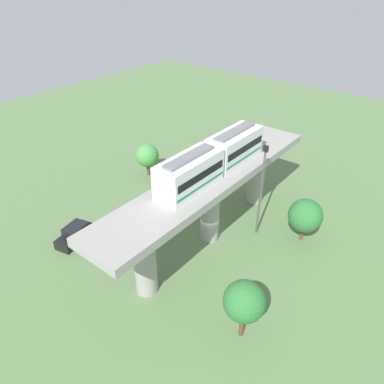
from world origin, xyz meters
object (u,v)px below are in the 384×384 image
tree_near_viaduct (244,302)px  tree_far_corner (305,216)px  signal_post (261,188)px  parked_car_white (152,221)px  train (213,159)px  tree_mid_lot (147,155)px  parked_car_black (75,234)px  parked_car_yellow (194,192)px

tree_near_viaduct → tree_far_corner: tree_near_viaduct is taller
tree_near_viaduct → signal_post: signal_post is taller
tree_far_corner → signal_post: signal_post is taller
parked_car_white → signal_post: signal_post is taller
train → tree_mid_lot: 16.51m
train → parked_car_black: (-10.44, -9.16, -8.28)m
parked_car_white → parked_car_yellow: bearing=100.1°
parked_car_white → parked_car_black: 7.94m
parked_car_black → signal_post: size_ratio=0.44×
parked_car_white → train: bearing=33.6°
tree_far_corner → tree_mid_lot: bearing=-179.7°
train → tree_far_corner: bearing=36.1°
signal_post → parked_car_white: bearing=-147.1°
parked_car_yellow → tree_mid_lot: tree_mid_lot is taller
tree_mid_lot → parked_car_yellow: bearing=-3.9°
parked_car_yellow → tree_near_viaduct: size_ratio=0.81×
parked_car_yellow → tree_far_corner: 13.73m
train → parked_car_yellow: 11.28m
parked_car_yellow → tree_near_viaduct: bearing=-40.4°
parked_car_black → tree_far_corner: tree_far_corner is taller
parked_car_black → train: bearing=29.0°
parked_car_white → tree_far_corner: size_ratio=0.95×
tree_far_corner → tree_near_viaduct: bearing=-84.6°
parked_car_white → tree_mid_lot: (-8.36, 7.96, 2.17)m
parked_car_yellow → parked_car_black: (-4.46, -13.96, 0.00)m
tree_mid_lot → parked_car_white: bearing=-43.6°
parked_car_yellow → tree_mid_lot: size_ratio=0.95×
parked_car_yellow → parked_car_white: size_ratio=0.95×
tree_near_viaduct → train: bearing=137.3°
tree_near_viaduct → signal_post: bearing=115.0°
parked_car_yellow → parked_car_white: same height
train → parked_car_black: size_ratio=3.02×
parked_car_yellow → tree_mid_lot: bearing=176.8°
tree_mid_lot → signal_post: size_ratio=0.44×
train → tree_near_viaduct: train is taller
train → tree_near_viaduct: (8.84, -8.15, -5.40)m
tree_near_viaduct → parked_car_black: bearing=-177.0°
tree_far_corner → signal_post: 5.30m
parked_car_white → signal_post: bearing=43.2°
parked_car_yellow → tree_far_corner: size_ratio=0.90×
tree_mid_lot → tree_far_corner: bearing=0.3°
parked_car_black → tree_near_viaduct: bearing=-9.3°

